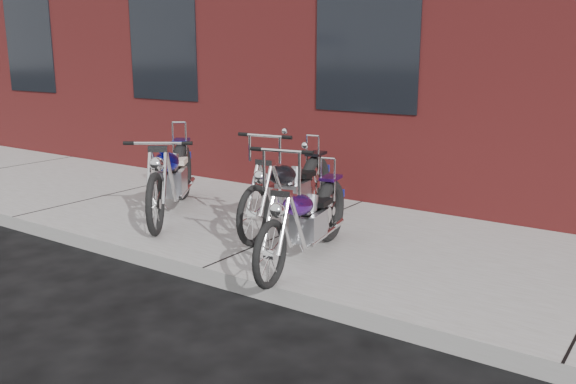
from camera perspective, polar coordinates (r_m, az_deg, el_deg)
The scene contains 5 objects.
ground at distance 5.59m, azimuth -7.92°, elevation -8.49°, with size 120.00×120.00×0.00m, color black.
sidewalk at distance 6.67m, azimuth 0.82°, elevation -4.08°, with size 22.00×3.00×0.15m, color gray.
chopper_purple at distance 5.58m, azimuth 1.67°, elevation -2.87°, with size 0.58×1.97×1.12m.
chopper_blue at distance 7.30m, azimuth -10.88°, elevation 1.20°, with size 1.42×1.98×1.01m.
chopper_third at distance 6.69m, azimuth 0.17°, elevation 0.06°, with size 0.56×2.13×1.09m.
Camera 1 is at (3.56, -3.79, 2.04)m, focal length 38.00 mm.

